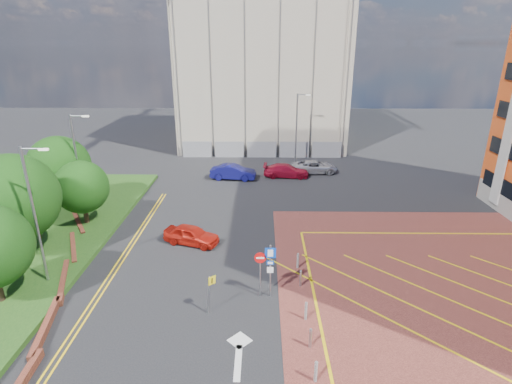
{
  "coord_description": "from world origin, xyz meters",
  "views": [
    {
      "loc": [
        0.01,
        -17.93,
        13.29
      ],
      "look_at": [
        -0.32,
        4.1,
        5.07
      ],
      "focal_mm": 28.0,
      "sensor_mm": 36.0,
      "label": 1
    }
  ],
  "objects_px": {
    "car_red_back": "(286,171)",
    "warning_sign": "(210,290)",
    "car_silver_back": "(315,167)",
    "tree_b": "(13,198)",
    "sign_cluster": "(266,266)",
    "lamp_left_far": "(78,161)",
    "tree_c": "(82,187)",
    "car_red_left": "(191,235)",
    "tree_d": "(59,167)",
    "car_blue_back": "(233,172)",
    "lamp_left_near": "(35,211)",
    "lamp_back": "(297,126)"
  },
  "relations": [
    {
      "from": "sign_cluster",
      "to": "car_silver_back",
      "type": "distance_m",
      "value": 23.52
    },
    {
      "from": "lamp_left_near",
      "to": "car_silver_back",
      "type": "height_order",
      "value": "lamp_left_near"
    },
    {
      "from": "lamp_back",
      "to": "car_silver_back",
      "type": "height_order",
      "value": "lamp_back"
    },
    {
      "from": "warning_sign",
      "to": "lamp_left_far",
      "type": "bearing_deg",
      "value": 133.24
    },
    {
      "from": "warning_sign",
      "to": "lamp_left_near",
      "type": "bearing_deg",
      "value": 165.46
    },
    {
      "from": "car_red_left",
      "to": "car_red_back",
      "type": "relative_size",
      "value": 0.83
    },
    {
      "from": "sign_cluster",
      "to": "car_blue_back",
      "type": "height_order",
      "value": "sign_cluster"
    },
    {
      "from": "car_blue_back",
      "to": "lamp_left_far",
      "type": "bearing_deg",
      "value": 135.88
    },
    {
      "from": "car_silver_back",
      "to": "car_red_back",
      "type": "bearing_deg",
      "value": 110.44
    },
    {
      "from": "lamp_back",
      "to": "warning_sign",
      "type": "distance_m",
      "value": 29.46
    },
    {
      "from": "car_silver_back",
      "to": "tree_c",
      "type": "bearing_deg",
      "value": 121.46
    },
    {
      "from": "tree_b",
      "to": "warning_sign",
      "type": "distance_m",
      "value": 14.29
    },
    {
      "from": "lamp_left_near",
      "to": "car_red_back",
      "type": "xyz_separation_m",
      "value": [
        15.01,
        20.36,
        -3.97
      ]
    },
    {
      "from": "tree_c",
      "to": "warning_sign",
      "type": "height_order",
      "value": "tree_c"
    },
    {
      "from": "tree_b",
      "to": "car_red_left",
      "type": "xyz_separation_m",
      "value": [
        10.59,
        2.2,
        -3.56
      ]
    },
    {
      "from": "tree_b",
      "to": "car_red_left",
      "type": "relative_size",
      "value": 1.71
    },
    {
      "from": "tree_b",
      "to": "lamp_back",
      "type": "height_order",
      "value": "lamp_back"
    },
    {
      "from": "car_silver_back",
      "to": "tree_b",
      "type": "bearing_deg",
      "value": 127.32
    },
    {
      "from": "tree_b",
      "to": "lamp_left_far",
      "type": "height_order",
      "value": "lamp_left_far"
    },
    {
      "from": "car_red_left",
      "to": "tree_b",
      "type": "bearing_deg",
      "value": 120.25
    },
    {
      "from": "tree_d",
      "to": "lamp_left_near",
      "type": "height_order",
      "value": "lamp_left_near"
    },
    {
      "from": "tree_b",
      "to": "tree_d",
      "type": "xyz_separation_m",
      "value": [
        -1.0,
        8.0,
        -0.37
      ]
    },
    {
      "from": "lamp_left_near",
      "to": "car_blue_back",
      "type": "xyz_separation_m",
      "value": [
        9.46,
        19.53,
        -3.89
      ]
    },
    {
      "from": "sign_cluster",
      "to": "warning_sign",
      "type": "height_order",
      "value": "sign_cluster"
    },
    {
      "from": "tree_b",
      "to": "tree_c",
      "type": "relative_size",
      "value": 1.38
    },
    {
      "from": "car_red_left",
      "to": "lamp_left_far",
      "type": "bearing_deg",
      "value": 81.73
    },
    {
      "from": "tree_b",
      "to": "car_red_back",
      "type": "bearing_deg",
      "value": 43.82
    },
    {
      "from": "lamp_left_far",
      "to": "car_blue_back",
      "type": "height_order",
      "value": "lamp_left_far"
    },
    {
      "from": "sign_cluster",
      "to": "car_silver_back",
      "type": "height_order",
      "value": "sign_cluster"
    },
    {
      "from": "car_red_back",
      "to": "tree_d",
      "type": "bearing_deg",
      "value": 119.61
    },
    {
      "from": "tree_d",
      "to": "sign_cluster",
      "type": "height_order",
      "value": "tree_d"
    },
    {
      "from": "lamp_left_far",
      "to": "warning_sign",
      "type": "xyz_separation_m",
      "value": [
        11.79,
        -12.54,
        -3.23
      ]
    },
    {
      "from": "lamp_left_near",
      "to": "tree_c",
      "type": "bearing_deg",
      "value": 97.69
    },
    {
      "from": "lamp_left_far",
      "to": "car_red_back",
      "type": "distance_m",
      "value": 20.31
    },
    {
      "from": "sign_cluster",
      "to": "tree_d",
      "type": "bearing_deg",
      "value": 144.42
    },
    {
      "from": "car_red_left",
      "to": "tree_d",
      "type": "bearing_deg",
      "value": 81.93
    },
    {
      "from": "lamp_left_far",
      "to": "car_silver_back",
      "type": "height_order",
      "value": "lamp_left_far"
    },
    {
      "from": "tree_d",
      "to": "sign_cluster",
      "type": "distance_m",
      "value": 20.74
    },
    {
      "from": "tree_d",
      "to": "lamp_left_near",
      "type": "bearing_deg",
      "value": -69.65
    },
    {
      "from": "tree_b",
      "to": "warning_sign",
      "type": "relative_size",
      "value": 3.0
    },
    {
      "from": "lamp_left_near",
      "to": "warning_sign",
      "type": "xyz_separation_m",
      "value": [
        9.79,
        -2.54,
        -3.23
      ]
    },
    {
      "from": "car_blue_back",
      "to": "car_silver_back",
      "type": "bearing_deg",
      "value": -69.17
    },
    {
      "from": "car_blue_back",
      "to": "car_red_back",
      "type": "distance_m",
      "value": 5.61
    },
    {
      "from": "car_red_back",
      "to": "warning_sign",
      "type": "bearing_deg",
      "value": 170.66
    },
    {
      "from": "car_red_back",
      "to": "sign_cluster",
      "type": "bearing_deg",
      "value": 177.38
    },
    {
      "from": "sign_cluster",
      "to": "car_red_left",
      "type": "height_order",
      "value": "sign_cluster"
    },
    {
      "from": "lamp_back",
      "to": "car_silver_back",
      "type": "relative_size",
      "value": 1.62
    },
    {
      "from": "tree_d",
      "to": "lamp_left_far",
      "type": "distance_m",
      "value": 2.44
    },
    {
      "from": "car_red_left",
      "to": "car_blue_back",
      "type": "relative_size",
      "value": 0.84
    },
    {
      "from": "lamp_back",
      "to": "tree_d",
      "type": "bearing_deg",
      "value": -143.91
    }
  ]
}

